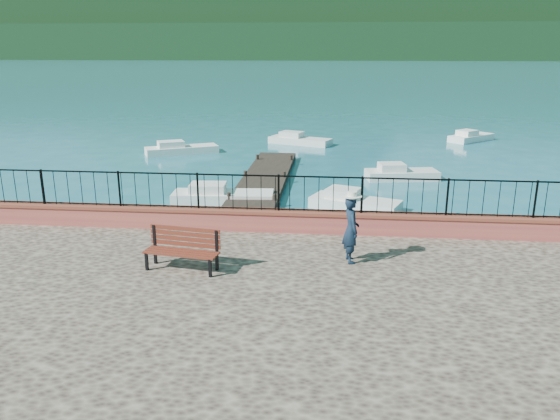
% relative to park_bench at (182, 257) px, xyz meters
% --- Properties ---
extents(ground, '(2000.00, 2000.00, 0.00)m').
position_rel_park_bench_xyz_m(ground, '(2.17, -0.80, -1.48)').
color(ground, '#19596B').
rests_on(ground, ground).
extents(parapet, '(28.00, 0.46, 0.58)m').
position_rel_park_bench_xyz_m(parapet, '(2.17, 2.90, 0.01)').
color(parapet, '#B45941').
rests_on(parapet, promenade).
extents(railing, '(27.00, 0.05, 0.95)m').
position_rel_park_bench_xyz_m(railing, '(2.17, 2.90, 0.77)').
color(railing, black).
rests_on(railing, parapet).
extents(dock, '(2.00, 16.00, 0.30)m').
position_rel_park_bench_xyz_m(dock, '(0.17, 11.20, -1.33)').
color(dock, '#2D231C').
rests_on(dock, ground).
extents(far_forest, '(900.00, 60.00, 18.00)m').
position_rel_park_bench_xyz_m(far_forest, '(2.17, 299.20, 7.52)').
color(far_forest, black).
rests_on(far_forest, ground).
extents(foothills, '(900.00, 120.00, 44.00)m').
position_rel_park_bench_xyz_m(foothills, '(2.17, 359.20, 20.52)').
color(foothills, black).
rests_on(foothills, ground).
extents(park_bench, '(1.74, 0.81, 0.93)m').
position_rel_park_bench_xyz_m(park_bench, '(0.00, 0.00, 0.00)').
color(park_bench, black).
rests_on(park_bench, promenade).
extents(person, '(0.50, 0.64, 1.56)m').
position_rel_park_bench_xyz_m(person, '(3.75, 0.85, 0.50)').
color(person, '#0F1E2F').
rests_on(person, promenade).
extents(hat, '(0.44, 0.44, 0.12)m').
position_rel_park_bench_xyz_m(hat, '(3.75, 0.85, 1.34)').
color(hat, silver).
rests_on(hat, person).
extents(boat_0, '(4.10, 1.57, 0.80)m').
position_rel_park_bench_xyz_m(boat_0, '(-1.08, 9.76, -1.08)').
color(boat_0, silver).
rests_on(boat_0, ground).
extents(boat_1, '(3.64, 2.46, 0.80)m').
position_rel_park_bench_xyz_m(boat_1, '(4.18, 9.27, -1.08)').
color(boat_1, silver).
rests_on(boat_1, ground).
extents(boat_2, '(3.52, 1.84, 0.80)m').
position_rel_park_bench_xyz_m(boat_2, '(6.55, 14.58, -1.08)').
color(boat_2, silver).
rests_on(boat_2, ground).
extents(boat_3, '(4.32, 3.02, 0.80)m').
position_rel_park_bench_xyz_m(boat_3, '(-5.62, 19.99, -1.08)').
color(boat_3, silver).
rests_on(boat_3, ground).
extents(boat_4, '(4.24, 2.69, 0.80)m').
position_rel_park_bench_xyz_m(boat_4, '(1.12, 23.95, -1.08)').
color(boat_4, silver).
rests_on(boat_4, ground).
extents(boat_5, '(3.42, 3.29, 0.80)m').
position_rel_park_bench_xyz_m(boat_5, '(12.45, 26.35, -1.08)').
color(boat_5, white).
rests_on(boat_5, ground).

